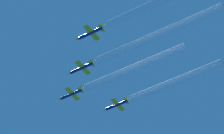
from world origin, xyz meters
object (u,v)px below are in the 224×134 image
Objects in this scene: jet_right_wingman at (116,105)px; jet_outer_left at (90,33)px; jet_lead at (71,94)px; jet_left_wingman at (81,68)px.

jet_right_wingman is 36.94m from jet_outer_left.
jet_right_wingman is 1.00× the size of jet_outer_left.
jet_lead reaches higher than jet_left_wingman.
jet_outer_left is at bearing -137.09° from jet_left_wingman.
jet_left_wingman is at bearing 42.91° from jet_outer_left.
jet_outer_left is (-34.98, -11.83, -0.96)m from jet_right_wingman.
jet_outer_left is (-23.36, -23.29, -2.66)m from jet_lead.
jet_lead reaches higher than jet_right_wingman.
jet_right_wingman is (11.62, -11.46, -1.70)m from jet_lead.
jet_lead is at bearing 44.91° from jet_outer_left.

